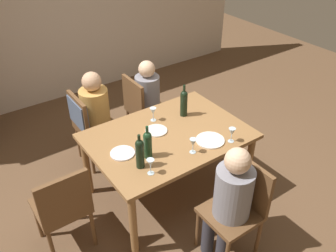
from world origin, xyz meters
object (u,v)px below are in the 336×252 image
wine_glass_far (193,143)px  wine_bottle_short_olive (148,144)px  dining_table (168,141)px  chair_near (239,204)px  person_man_guest (98,112)px  chair_left_end (63,206)px  wine_glass_near_left (153,112)px  wine_bottle_dark_red (140,153)px  dinner_plate_host (156,131)px  dinner_plate_guest_left (123,153)px  chair_far_left (86,121)px  wine_bottle_tall_green (184,102)px  person_woman_host (230,198)px  person_man_bearded (149,96)px  chair_far_right (142,107)px  wine_glass_centre (232,132)px  dinner_plate_guest_right (210,140)px  wine_glass_near_right (151,164)px

wine_glass_far → wine_bottle_short_olive: bearing=153.4°
wine_bottle_short_olive → dining_table: bearing=27.3°
chair_near → person_man_guest: 1.90m
chair_left_end → wine_glass_near_left: size_ratio=6.17×
wine_glass_near_left → wine_glass_far: (0.00, -0.66, 0.00)m
chair_near → wine_bottle_dark_red: bearing=40.0°
chair_left_end → dinner_plate_host: 1.13m
person_man_guest → dinner_plate_guest_left: bearing=-11.7°
chair_far_left → wine_bottle_tall_green: 1.14m
wine_bottle_short_olive → person_woman_host: bearing=-66.9°
person_man_bearded → dinner_plate_guest_left: size_ratio=4.92×
dining_table → wine_glass_near_left: 0.35m
chair_far_left → wine_bottle_short_olive: wine_bottle_short_olive is taller
wine_bottle_dark_red → wine_glass_near_left: (0.49, 0.55, -0.05)m
chair_far_right → dinner_plate_guest_left: bearing=-39.6°
dinner_plate_host → dinner_plate_guest_left: bearing=-164.6°
chair_far_left → person_man_guest: bearing=90.0°
person_man_guest → dinner_plate_host: size_ratio=5.24×
person_man_guest → wine_glass_centre: size_ratio=7.78×
wine_bottle_dark_red → dinner_plate_guest_left: bearing=99.6°
chair_far_right → wine_bottle_tall_green: bearing=6.3°
chair_far_right → person_man_bearded: 0.16m
wine_bottle_tall_green → dinner_plate_guest_right: size_ratio=1.29×
dinner_plate_host → dinner_plate_guest_left: same height
wine_glass_centre → dinner_plate_host: (-0.49, 0.55, -0.10)m
dining_table → dinner_plate_guest_right: size_ratio=5.57×
wine_glass_far → dining_table: bearing=93.6°
person_woman_host → wine_glass_near_right: (-0.42, 0.54, 0.20)m
person_man_bearded → wine_glass_centre: size_ratio=7.46×
chair_left_end → wine_glass_far: (1.17, -0.27, 0.33)m
wine_bottle_short_olive → dinner_plate_guest_left: wine_bottle_short_olive is taller
wine_bottle_short_olive → chair_far_right: bearing=61.3°
chair_far_right → wine_bottle_dark_red: bearing=-31.8°
chair_far_right → chair_near: bearing=-5.3°
chair_left_end → wine_glass_near_right: (0.70, -0.30, 0.33)m
chair_far_left → person_man_bearded: size_ratio=0.83×
wine_bottle_tall_green → dining_table: bearing=-149.9°
chair_near → wine_bottle_dark_red: wine_bottle_dark_red is taller
person_woman_host → wine_glass_near_right: 0.71m
wine_glass_near_left → wine_glass_near_right: 0.83m
chair_near → wine_bottle_short_olive: (-0.43, 0.75, 0.37)m
wine_glass_near_left → dinner_plate_guest_right: (0.25, -0.62, -0.10)m
dining_table → wine_bottle_short_olive: bearing=-152.7°
wine_glass_centre → dinner_plate_host: wine_glass_centre is taller
chair_far_right → dinner_plate_guest_right: (0.01, -1.24, 0.23)m
wine_glass_near_left → dinner_plate_host: size_ratio=0.67×
wine_bottle_tall_green → wine_glass_near_right: wine_bottle_tall_green is taller
wine_bottle_dark_red → dinner_plate_guest_right: wine_bottle_dark_red is taller
dining_table → person_man_guest: size_ratio=1.33×
wine_glass_near_right → wine_bottle_dark_red: bearing=100.9°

